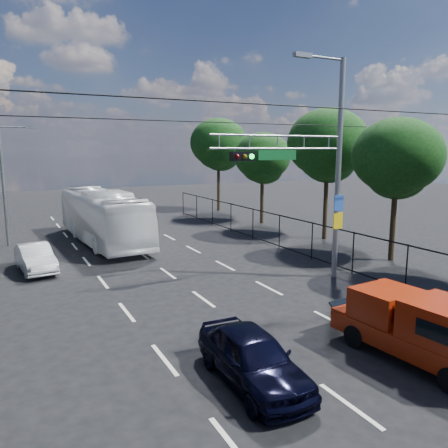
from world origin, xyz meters
TOP-DOWN VIEW (x-y plane):
  - ground at (0.00, 0.00)m, footprint 120.00×120.00m
  - lane_markings at (-0.00, 14.00)m, footprint 6.12×38.00m
  - signal_mast at (5.28, 7.99)m, footprint 6.43×0.39m
  - streetlight_left at (-6.33, 22.00)m, footprint 2.09×0.22m
  - utility_wires at (0.00, 8.83)m, footprint 22.00×5.04m
  - fence_right at (7.60, 12.17)m, footprint 0.06×34.03m
  - tree_right_b at (11.22, 9.02)m, footprint 4.50×4.50m
  - tree_right_c at (11.82, 15.02)m, footprint 5.10×5.10m
  - tree_right_d at (11.42, 22.02)m, footprint 4.32×4.32m
  - tree_right_e at (11.62, 30.02)m, footprint 5.28×5.28m
  - red_pickup at (3.18, 0.72)m, footprint 2.22×5.10m
  - navy_hatchback at (-1.46, 1.85)m, footprint 1.73×4.03m
  - white_bus at (-1.16, 20.48)m, footprint 3.42×11.75m
  - white_van at (-5.45, 15.27)m, footprint 1.77×3.98m

SIDE VIEW (x-z plane):
  - ground at x=0.00m, z-range 0.00..0.00m
  - lane_markings at x=0.00m, z-range 0.00..0.01m
  - white_van at x=-5.45m, z-range 0.00..1.27m
  - navy_hatchback at x=-1.46m, z-range 0.00..1.35m
  - red_pickup at x=3.18m, z-range 0.06..1.91m
  - fence_right at x=7.60m, z-range 0.03..2.03m
  - white_bus at x=-1.16m, z-range 0.00..3.23m
  - streetlight_left at x=-6.33m, z-range 0.40..7.48m
  - tree_right_d at x=11.42m, z-range 1.34..8.36m
  - tree_right_b at x=11.22m, z-range 1.40..8.71m
  - signal_mast at x=5.28m, z-range 0.49..9.99m
  - tree_right_c at x=11.82m, z-range 1.59..9.88m
  - tree_right_e at x=11.62m, z-range 1.65..10.23m
  - utility_wires at x=0.00m, z-range 6.86..7.60m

